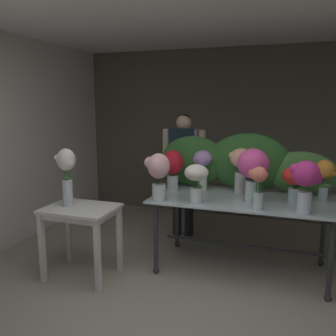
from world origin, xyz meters
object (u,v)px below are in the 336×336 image
vase_magenta_carnations (306,181)px  vase_lilac_lilies (202,166)px  vase_sunset_freesia (325,175)px  vase_crimson_snapdragons (172,167)px  display_table_glass (243,208)px  vase_scarlet_anemones (294,179)px  vase_coral_hydrangea (258,184)px  vase_fuchsia_stock (253,168)px  vase_peach_peonies (241,165)px  florist (183,162)px  side_table_white (81,217)px  vase_ivory_dahlias (196,178)px  vase_white_roses_tall (67,171)px  vase_blush_roses (158,172)px

vase_magenta_carnations → vase_lilac_lilies: (-1.08, 0.56, -0.02)m
vase_sunset_freesia → vase_crimson_snapdragons: 1.60m
vase_crimson_snapdragons → vase_magenta_carnations: bearing=-18.1°
display_table_glass → vase_scarlet_anemones: bearing=-1.3°
vase_magenta_carnations → vase_coral_hydrangea: 0.41m
vase_fuchsia_stock → vase_magenta_carnations: bearing=-25.7°
vase_crimson_snapdragons → vase_peach_peonies: (0.75, 0.10, 0.05)m
vase_sunset_freesia → vase_coral_hydrangea: size_ratio=1.04×
vase_fuchsia_stock → vase_coral_hydrangea: size_ratio=1.33×
florist → vase_peach_peonies: florist is taller
side_table_white → vase_lilac_lilies: size_ratio=1.63×
vase_fuchsia_stock → vase_ivory_dahlias: 0.57m
vase_lilac_lilies → vase_scarlet_anemones: bearing=-11.7°
display_table_glass → side_table_white: 1.69m
side_table_white → vase_scarlet_anemones: 2.19m
florist → vase_sunset_freesia: florist is taller
vase_scarlet_anemones → vase_white_roses_tall: 2.29m
vase_white_roses_tall → vase_coral_hydrangea: bearing=9.1°
vase_blush_roses → vase_fuchsia_stock: bearing=14.0°
side_table_white → vase_scarlet_anemones: bearing=18.1°
vase_magenta_carnations → florist: bearing=141.6°
florist → side_table_white: bearing=-113.9°
side_table_white → vase_magenta_carnations: (2.13, 0.31, 0.47)m
vase_fuchsia_stock → vase_sunset_freesia: size_ratio=1.27×
vase_fuchsia_stock → vase_blush_roses: (-0.92, -0.23, -0.05)m
display_table_glass → vase_sunset_freesia: (0.79, 0.13, 0.39)m
display_table_glass → vase_peach_peonies: bearing=107.7°
vase_coral_hydrangea → vase_white_roses_tall: bearing=-170.9°
vase_sunset_freesia → vase_blush_roses: (-1.61, -0.49, 0.02)m
side_table_white → vase_crimson_snapdragons: 1.15m
vase_ivory_dahlias → vase_coral_hydrangea: 0.60m
vase_fuchsia_stock → vase_white_roses_tall: (-1.79, -0.55, -0.04)m
vase_ivory_dahlias → vase_blush_roses: size_ratio=0.81×
vase_ivory_dahlias → vase_white_roses_tall: 1.31m
vase_coral_hydrangea → vase_scarlet_anemones: bearing=49.4°
display_table_glass → vase_crimson_snapdragons: bearing=173.8°
vase_ivory_dahlias → vase_white_roses_tall: (-1.27, -0.33, 0.05)m
vase_sunset_freesia → vase_coral_hydrangea: vase_sunset_freesia is taller
vase_coral_hydrangea → vase_blush_roses: size_ratio=0.84×
display_table_glass → florist: size_ratio=1.14×
vase_blush_roses → vase_peach_peonies: size_ratio=0.97×
display_table_glass → vase_magenta_carnations: bearing=-32.3°
vase_magenta_carnations → vase_fuchsia_stock: bearing=154.3°
vase_fuchsia_stock → vase_white_roses_tall: size_ratio=0.92×
vase_blush_roses → vase_lilac_lilies: vase_blush_roses is taller
vase_fuchsia_stock → vase_coral_hydrangea: 0.28m
vase_crimson_snapdragons → vase_fuchsia_stock: bearing=-13.8°
vase_blush_roses → vase_white_roses_tall: vase_white_roses_tall is taller
side_table_white → vase_white_roses_tall: 0.49m
florist → vase_peach_peonies: bearing=-36.5°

